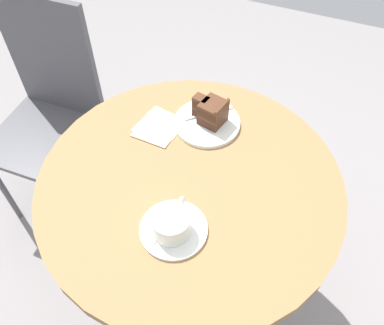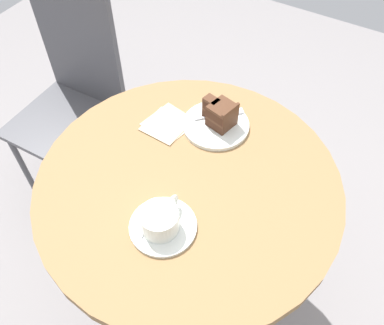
{
  "view_description": "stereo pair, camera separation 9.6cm",
  "coord_description": "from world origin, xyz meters",
  "px_view_note": "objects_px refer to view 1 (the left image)",
  "views": [
    {
      "loc": [
        -0.58,
        -0.24,
        1.6
      ],
      "look_at": [
        0.03,
        0.01,
        0.78
      ],
      "focal_mm": 38.0,
      "sensor_mm": 36.0,
      "label": 1
    },
    {
      "loc": [
        -0.53,
        -0.33,
        1.6
      ],
      "look_at": [
        0.03,
        0.01,
        0.78
      ],
      "focal_mm": 38.0,
      "sensor_mm": 36.0,
      "label": 2
    }
  ],
  "objects_px": {
    "cafe_chair": "(49,102)",
    "coffee_cup": "(171,223)",
    "napkin": "(159,127)",
    "cake_plate": "(207,123)",
    "teaspoon": "(156,220)",
    "fork": "(215,111)",
    "cake_slice": "(211,112)",
    "saucer": "(174,229)"
  },
  "relations": [
    {
      "from": "cake_slice",
      "to": "fork",
      "type": "distance_m",
      "value": 0.05
    },
    {
      "from": "saucer",
      "to": "cake_slice",
      "type": "height_order",
      "value": "cake_slice"
    },
    {
      "from": "cafe_chair",
      "to": "cake_plate",
      "type": "bearing_deg",
      "value": -8.02
    },
    {
      "from": "cake_plate",
      "to": "cake_slice",
      "type": "bearing_deg",
      "value": -49.12
    },
    {
      "from": "coffee_cup",
      "to": "napkin",
      "type": "bearing_deg",
      "value": 30.33
    },
    {
      "from": "fork",
      "to": "cafe_chair",
      "type": "height_order",
      "value": "cafe_chair"
    },
    {
      "from": "coffee_cup",
      "to": "fork",
      "type": "relative_size",
      "value": 1.02
    },
    {
      "from": "cafe_chair",
      "to": "coffee_cup",
      "type": "bearing_deg",
      "value": -32.87
    },
    {
      "from": "teaspoon",
      "to": "cake_slice",
      "type": "distance_m",
      "value": 0.36
    },
    {
      "from": "cake_plate",
      "to": "cafe_chair",
      "type": "distance_m",
      "value": 0.71
    },
    {
      "from": "coffee_cup",
      "to": "napkin",
      "type": "height_order",
      "value": "coffee_cup"
    },
    {
      "from": "cafe_chair",
      "to": "saucer",
      "type": "bearing_deg",
      "value": -32.5
    },
    {
      "from": "saucer",
      "to": "cake_plate",
      "type": "height_order",
      "value": "cake_plate"
    },
    {
      "from": "fork",
      "to": "cafe_chair",
      "type": "relative_size",
      "value": 0.13
    },
    {
      "from": "coffee_cup",
      "to": "napkin",
      "type": "relative_size",
      "value": 0.84
    },
    {
      "from": "cake_slice",
      "to": "cake_plate",
      "type": "bearing_deg",
      "value": 130.88
    },
    {
      "from": "teaspoon",
      "to": "fork",
      "type": "relative_size",
      "value": 0.78
    },
    {
      "from": "cake_plate",
      "to": "fork",
      "type": "height_order",
      "value": "fork"
    },
    {
      "from": "coffee_cup",
      "to": "teaspoon",
      "type": "height_order",
      "value": "coffee_cup"
    },
    {
      "from": "coffee_cup",
      "to": "cake_plate",
      "type": "height_order",
      "value": "coffee_cup"
    },
    {
      "from": "teaspoon",
      "to": "coffee_cup",
      "type": "bearing_deg",
      "value": -123.27
    },
    {
      "from": "saucer",
      "to": "napkin",
      "type": "distance_m",
      "value": 0.34
    },
    {
      "from": "teaspoon",
      "to": "cake_plate",
      "type": "height_order",
      "value": "teaspoon"
    },
    {
      "from": "coffee_cup",
      "to": "cafe_chair",
      "type": "height_order",
      "value": "cafe_chair"
    },
    {
      "from": "cake_plate",
      "to": "saucer",
      "type": "bearing_deg",
      "value": -171.85
    },
    {
      "from": "fork",
      "to": "cafe_chair",
      "type": "bearing_deg",
      "value": 133.34
    },
    {
      "from": "napkin",
      "to": "cafe_chair",
      "type": "xyz_separation_m",
      "value": [
        0.14,
        0.54,
        -0.21
      ]
    },
    {
      "from": "cake_plate",
      "to": "cafe_chair",
      "type": "relative_size",
      "value": 0.21
    },
    {
      "from": "teaspoon",
      "to": "cafe_chair",
      "type": "xyz_separation_m",
      "value": [
        0.43,
        0.67,
        -0.22
      ]
    },
    {
      "from": "cake_slice",
      "to": "fork",
      "type": "bearing_deg",
      "value": 1.74
    },
    {
      "from": "teaspoon",
      "to": "cake_plate",
      "type": "distance_m",
      "value": 0.35
    },
    {
      "from": "teaspoon",
      "to": "cafe_chair",
      "type": "bearing_deg",
      "value": 35.94
    },
    {
      "from": "fork",
      "to": "teaspoon",
      "type": "bearing_deg",
      "value": -134.5
    },
    {
      "from": "fork",
      "to": "napkin",
      "type": "relative_size",
      "value": 0.83
    },
    {
      "from": "coffee_cup",
      "to": "cake_slice",
      "type": "relative_size",
      "value": 1.18
    },
    {
      "from": "coffee_cup",
      "to": "fork",
      "type": "height_order",
      "value": "coffee_cup"
    },
    {
      "from": "coffee_cup",
      "to": "cafe_chair",
      "type": "xyz_separation_m",
      "value": [
        0.44,
        0.72,
        -0.25
      ]
    },
    {
      "from": "coffee_cup",
      "to": "cake_plate",
      "type": "distance_m",
      "value": 0.37
    },
    {
      "from": "coffee_cup",
      "to": "cake_plate",
      "type": "relative_size",
      "value": 0.64
    },
    {
      "from": "cake_plate",
      "to": "cafe_chair",
      "type": "bearing_deg",
      "value": 83.33
    },
    {
      "from": "saucer",
      "to": "cake_slice",
      "type": "bearing_deg",
      "value": 6.67
    },
    {
      "from": "cake_plate",
      "to": "teaspoon",
      "type": "bearing_deg",
      "value": -179.44
    }
  ]
}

